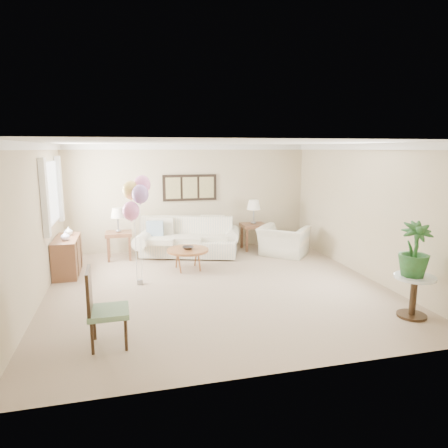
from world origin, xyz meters
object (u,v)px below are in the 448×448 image
(sofa, at_px, (189,241))
(balloon_cluster, at_px, (136,196))
(armchair, at_px, (283,241))
(accent_chair, at_px, (102,306))
(coffee_table, at_px, (188,251))

(sofa, height_order, balloon_cluster, balloon_cluster)
(armchair, bearing_deg, accent_chair, 83.66)
(accent_chair, distance_m, balloon_cluster, 2.63)
(sofa, relative_size, coffee_table, 3.09)
(coffee_table, bearing_deg, armchair, 14.05)
(sofa, distance_m, balloon_cluster, 2.58)
(coffee_table, distance_m, armchair, 2.46)
(balloon_cluster, bearing_deg, sofa, 56.15)
(balloon_cluster, bearing_deg, coffee_table, 34.28)
(armchair, bearing_deg, coffee_table, 55.25)
(balloon_cluster, bearing_deg, accent_chair, -103.08)
(coffee_table, bearing_deg, balloon_cluster, -145.72)
(sofa, height_order, armchair, sofa)
(sofa, bearing_deg, coffee_table, -100.49)
(sofa, distance_m, coffee_table, 1.17)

